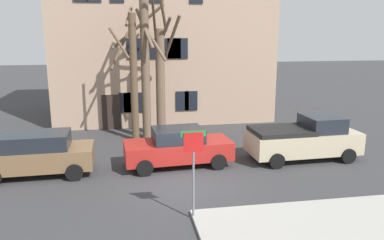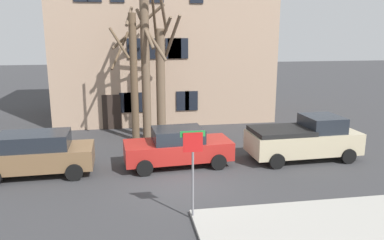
% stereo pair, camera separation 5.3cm
% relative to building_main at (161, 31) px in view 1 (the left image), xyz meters
% --- Properties ---
extents(ground_plane, '(120.00, 120.00, 0.00)m').
position_rel_building_main_xyz_m(ground_plane, '(-0.30, -13.63, -5.86)').
color(ground_plane, '#38383A').
extents(building_main, '(14.40, 9.18, 11.57)m').
position_rel_building_main_xyz_m(building_main, '(0.00, 0.00, 0.00)').
color(building_main, tan).
rests_on(building_main, ground_plane).
extents(tree_bare_near, '(2.57, 2.54, 7.61)m').
position_rel_building_main_xyz_m(tree_bare_near, '(-2.09, -7.09, -2.23)').
color(tree_bare_near, brown).
rests_on(tree_bare_near, ground_plane).
extents(tree_bare_mid, '(3.18, 3.09, 8.33)m').
position_rel_building_main_xyz_m(tree_bare_mid, '(-1.42, -6.70, -1.58)').
color(tree_bare_mid, brown).
rests_on(tree_bare_mid, ground_plane).
extents(tree_bare_far, '(2.41, 2.39, 6.97)m').
position_rel_building_main_xyz_m(tree_bare_far, '(-0.66, -6.54, -2.55)').
color(tree_bare_far, brown).
rests_on(tree_bare_far, ground_plane).
extents(car_brown_wagon, '(4.47, 2.21, 1.76)m').
position_rel_building_main_xyz_m(car_brown_wagon, '(-6.19, -11.66, -4.94)').
color(car_brown_wagon, brown).
rests_on(car_brown_wagon, ground_plane).
extents(car_red_sedan, '(4.74, 2.31, 1.69)m').
position_rel_building_main_xyz_m(car_red_sedan, '(-0.37, -11.51, -5.02)').
color(car_red_sedan, '#AD231E').
rests_on(car_red_sedan, ground_plane).
extents(pickup_truck_beige, '(5.08, 2.41, 1.99)m').
position_rel_building_main_xyz_m(pickup_truck_beige, '(5.48, -11.54, -4.90)').
color(pickup_truck_beige, '#C6B793').
rests_on(pickup_truck_beige, ground_plane).
extents(street_sign_pole, '(0.76, 0.07, 2.85)m').
position_rel_building_main_xyz_m(street_sign_pole, '(-0.57, -16.49, -3.87)').
color(street_sign_pole, slate).
rests_on(street_sign_pole, ground_plane).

